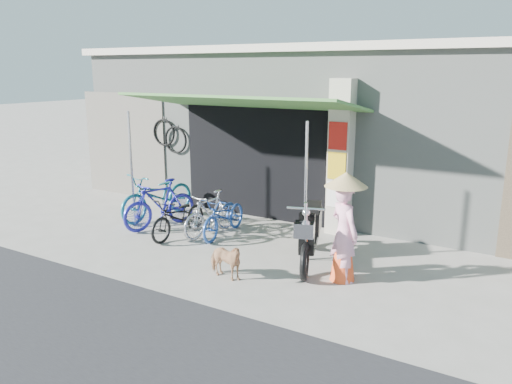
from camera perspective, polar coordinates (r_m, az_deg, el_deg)
The scene contains 13 objects.
ground at distance 8.42m, azimuth -2.31°, elevation -8.20°, with size 80.00×80.00×0.00m, color #9A958B.
bicycle_shop at distance 12.47m, azimuth 10.47°, elevation 7.51°, with size 12.30×5.30×3.66m.
shop_pillar at distance 9.76m, azimuth 9.69°, elevation 3.84°, with size 0.42×0.44×3.00m.
awning at distance 9.69m, azimuth -1.73°, elevation 10.02°, with size 4.60×1.88×2.72m.
neighbour_left at distance 13.14m, azimuth -14.74°, elevation 5.25°, with size 2.60×0.06×2.60m, color #6B665B.
bike_teal at distance 11.00m, azimuth -11.13°, elevation -0.35°, with size 0.68×1.95×1.02m, color #1C6E7E.
bike_blue at distance 10.34m, azimuth -10.93°, elevation -1.36°, with size 0.46×1.65×0.99m, color #22229B.
bike_black at distance 9.73m, azimuth -8.80°, elevation -2.82°, with size 0.53×1.51×0.79m, color black.
bike_silver at distance 9.73m, azimuth -5.22°, elevation -2.47°, with size 0.41×1.45×0.87m, color silver.
bike_navy at distance 9.69m, azimuth -3.63°, elevation -2.71°, with size 0.54×1.53×0.81m, color #22499E.
street_dog at distance 7.77m, azimuth -3.59°, elevation -7.83°, with size 0.32×0.70×0.59m, color tan.
moped at distance 8.37m, azimuth 6.19°, elevation -4.57°, with size 0.88×1.98×1.16m.
nun at distance 7.63m, azimuth 10.05°, elevation -4.03°, with size 0.66×0.64×1.70m.
Camera 1 is at (4.25, -6.55, 3.16)m, focal length 35.00 mm.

